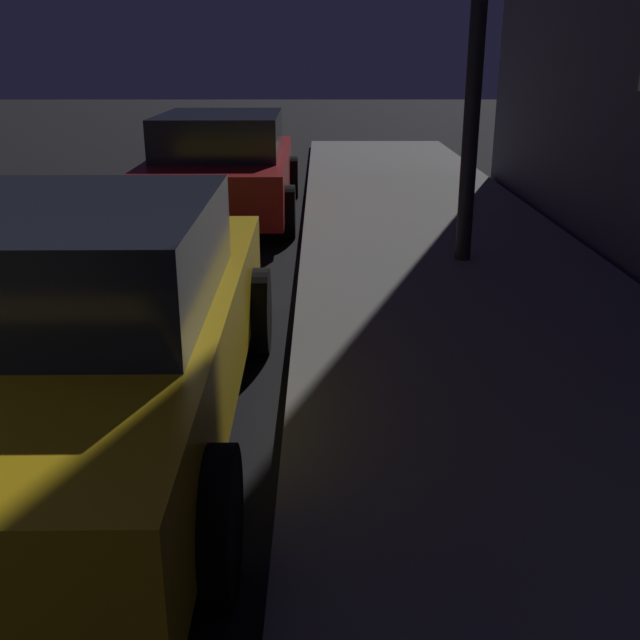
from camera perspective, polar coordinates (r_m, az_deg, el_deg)
car_yellow_cab at (r=4.39m, az=-18.10°, el=-0.69°), size 2.03×4.39×1.43m
car_red at (r=10.65m, az=-7.54°, el=11.77°), size 2.11×4.57×1.43m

